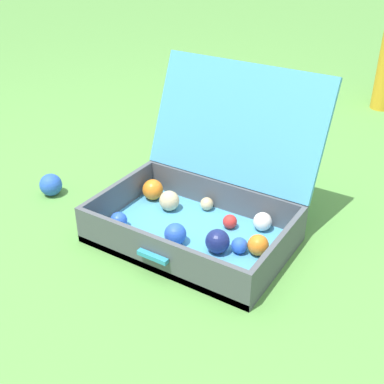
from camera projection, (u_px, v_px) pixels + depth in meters
ground_plane at (162, 243)px, 1.75m from camera, size 16.00×16.00×0.00m
open_suitcase at (204, 200)px, 1.77m from camera, size 0.67×0.64×0.55m
stray_ball_on_grass at (51, 185)px, 2.02m from camera, size 0.09×0.09×0.09m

